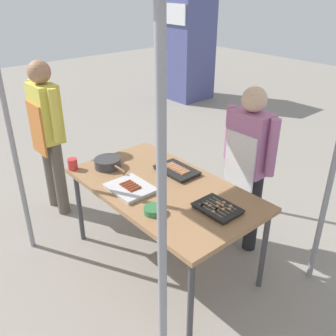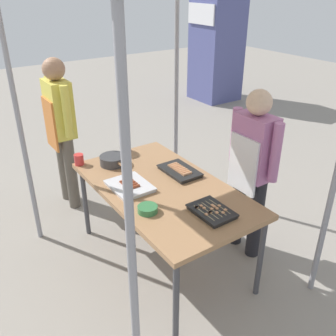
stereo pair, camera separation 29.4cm
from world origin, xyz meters
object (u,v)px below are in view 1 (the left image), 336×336
customer_nearby (47,127)px  drink_cup_near_edge (73,164)px  stall_table (163,192)px  cooking_wok (108,163)px  tray_pork_links (130,188)px  neighbor_stall_left (187,46)px  vendor_woman (248,159)px  tray_meat_skewers (217,208)px  tray_grilled_sausages (177,170)px  condiment_bowl (154,210)px

customer_nearby → drink_cup_near_edge: bearing=-7.2°
stall_table → customer_nearby: customer_nearby is taller
cooking_wok → tray_pork_links: bearing=-10.2°
stall_table → tray_pork_links: bearing=-118.8°
stall_table → neighbor_stall_left: size_ratio=0.78×
vendor_woman → cooking_wok: bearing=45.3°
drink_cup_near_edge → vendor_woman: vendor_woman is taller
cooking_wok → neighbor_stall_left: bearing=128.5°
stall_table → tray_pork_links: size_ratio=4.49×
tray_meat_skewers → tray_pork_links: size_ratio=0.90×
stall_table → vendor_woman: (0.27, 0.71, 0.18)m
tray_grilled_sausages → neighbor_stall_left: bearing=135.7°
stall_table → vendor_woman: 0.78m
tray_pork_links → drink_cup_near_edge: (-0.62, -0.17, 0.03)m
stall_table → customer_nearby: 1.44m
tray_meat_skewers → customer_nearby: bearing=-168.4°
stall_table → drink_cup_near_edge: size_ratio=16.35×
stall_table → cooking_wok: bearing=-165.5°
cooking_wok → neighbor_stall_left: neighbor_stall_left is taller
condiment_bowl → drink_cup_near_edge: bearing=-173.8°
tray_pork_links → cooking_wok: (-0.45, 0.08, 0.03)m
tray_grilled_sausages → cooking_wok: (-0.46, -0.40, 0.03)m
stall_table → drink_cup_near_edge: (-0.75, -0.40, 0.10)m
vendor_woman → customer_nearby: size_ratio=0.94×
stall_table → vendor_woman: vendor_woman is taller
condiment_bowl → customer_nearby: (-1.63, -0.03, 0.16)m
cooking_wok → condiment_bowl: 0.83m
tray_grilled_sausages → tray_meat_skewers: (0.63, -0.17, -0.00)m
tray_grilled_sausages → drink_cup_near_edge: (-0.63, -0.65, 0.03)m
stall_table → condiment_bowl: bearing=-50.0°
tray_pork_links → cooking_wok: cooking_wok is taller
tray_pork_links → customer_nearby: size_ratio=0.23×
tray_grilled_sausages → neighbor_stall_left: (-3.48, 3.39, 0.26)m
tray_meat_skewers → vendor_woman: vendor_woman is taller
stall_table → cooking_wok: (-0.58, -0.15, 0.10)m
tray_meat_skewers → drink_cup_near_edge: drink_cup_near_edge is taller
drink_cup_near_edge → customer_nearby: bearing=172.8°
stall_table → vendor_woman: bearing=69.1°
condiment_bowl → drink_cup_near_edge: 1.00m
tray_grilled_sausages → condiment_bowl: size_ratio=2.54×
stall_table → tray_grilled_sausages: bearing=114.8°
tray_meat_skewers → stall_table: bearing=-171.9°
tray_pork_links → customer_nearby: customer_nearby is taller
condiment_bowl → stall_table: bearing=130.0°
cooking_wok → drink_cup_near_edge: drink_cup_near_edge is taller
vendor_woman → neighbor_stall_left: size_ratio=0.72×
tray_grilled_sausages → cooking_wok: cooking_wok is taller
customer_nearby → condiment_bowl: bearing=1.0°
tray_grilled_sausages → vendor_woman: 0.61m
vendor_woman → tray_meat_skewers: bearing=111.2°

